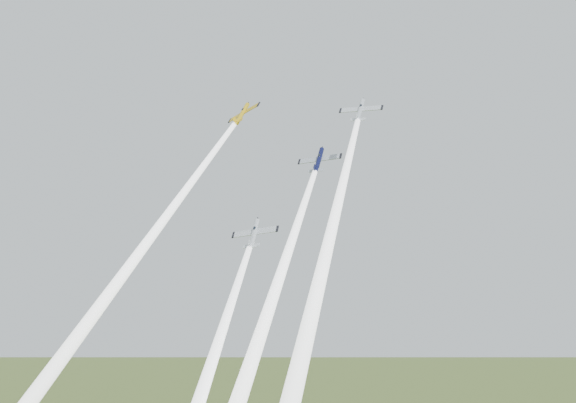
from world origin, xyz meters
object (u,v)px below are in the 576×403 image
object	(u,v)px
plane_navy	(319,160)
plane_silver_right	(360,110)
plane_yellow	(242,114)
plane_silver_low	(254,234)

from	to	relation	value
plane_navy	plane_silver_right	distance (m)	11.50
plane_yellow	plane_navy	world-z (taller)	plane_yellow
plane_yellow	plane_silver_right	distance (m)	25.53
plane_silver_right	plane_silver_low	world-z (taller)	plane_silver_right
plane_navy	plane_silver_right	size ratio (longest dim) A/B	1.05
plane_silver_low	plane_navy	bearing A→B (deg)	61.03
plane_navy	plane_silver_low	bearing A→B (deg)	-114.81
plane_yellow	plane_silver_right	xyz separation A→B (m)	(25.26, -2.34, -2.87)
plane_navy	plane_silver_right	world-z (taller)	plane_silver_right
plane_silver_low	plane_silver_right	bearing A→B (deg)	39.71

